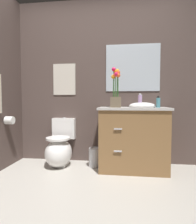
{
  "coord_description": "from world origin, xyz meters",
  "views": [
    {
      "loc": [
        0.38,
        -1.58,
        0.95
      ],
      "look_at": [
        0.03,
        1.08,
        0.8
      ],
      "focal_mm": 31.19,
      "sensor_mm": 36.0,
      "label": 1
    }
  ],
  "objects_px": {
    "flower_vase": "(116,92)",
    "wall_poster": "(64,79)",
    "toilet": "(60,149)",
    "toilet_paper_roll": "(10,120)",
    "vanity_cabinet": "(133,138)",
    "lotion_bottle": "(158,102)",
    "trash_bin": "(95,157)",
    "wall_mirror": "(133,68)",
    "soap_bottle": "(140,101)"
  },
  "relations": [
    {
      "from": "trash_bin",
      "to": "flower_vase",
      "type": "bearing_deg",
      "value": -22.19
    },
    {
      "from": "toilet",
      "to": "soap_bottle",
      "type": "height_order",
      "value": "soap_bottle"
    },
    {
      "from": "wall_mirror",
      "to": "toilet_paper_roll",
      "type": "bearing_deg",
      "value": -164.89
    },
    {
      "from": "lotion_bottle",
      "to": "toilet_paper_roll",
      "type": "height_order",
      "value": "lotion_bottle"
    },
    {
      "from": "wall_poster",
      "to": "toilet_paper_roll",
      "type": "relative_size",
      "value": 4.42
    },
    {
      "from": "flower_vase",
      "to": "toilet",
      "type": "bearing_deg",
      "value": 173.26
    },
    {
      "from": "toilet",
      "to": "toilet_paper_roll",
      "type": "xyz_separation_m",
      "value": [
        -0.66,
        -0.2,
        0.44
      ]
    },
    {
      "from": "wall_poster",
      "to": "wall_mirror",
      "type": "xyz_separation_m",
      "value": [
        1.06,
        0.0,
        0.16
      ]
    },
    {
      "from": "trash_bin",
      "to": "wall_poster",
      "type": "relative_size",
      "value": 0.56
    },
    {
      "from": "vanity_cabinet",
      "to": "wall_poster",
      "type": "bearing_deg",
      "value": 164.57
    },
    {
      "from": "soap_bottle",
      "to": "lotion_bottle",
      "type": "bearing_deg",
      "value": -16.53
    },
    {
      "from": "flower_vase",
      "to": "wall_poster",
      "type": "height_order",
      "value": "wall_poster"
    },
    {
      "from": "flower_vase",
      "to": "lotion_bottle",
      "type": "distance_m",
      "value": 0.57
    },
    {
      "from": "trash_bin",
      "to": "lotion_bottle",
      "type": "bearing_deg",
      "value": -9.43
    },
    {
      "from": "wall_mirror",
      "to": "toilet_paper_roll",
      "type": "height_order",
      "value": "wall_mirror"
    },
    {
      "from": "vanity_cabinet",
      "to": "trash_bin",
      "type": "xyz_separation_m",
      "value": [
        -0.54,
        0.05,
        -0.31
      ]
    },
    {
      "from": "lotion_bottle",
      "to": "wall_poster",
      "type": "bearing_deg",
      "value": 164.42
    },
    {
      "from": "toilet",
      "to": "wall_poster",
      "type": "xyz_separation_m",
      "value": [
        0.0,
        0.27,
        1.05
      ]
    },
    {
      "from": "vanity_cabinet",
      "to": "soap_bottle",
      "type": "xyz_separation_m",
      "value": [
        0.08,
        -0.02,
        0.51
      ]
    },
    {
      "from": "vanity_cabinet",
      "to": "wall_poster",
      "type": "relative_size",
      "value": 2.14
    },
    {
      "from": "toilet",
      "to": "trash_bin",
      "type": "distance_m",
      "value": 0.54
    },
    {
      "from": "wall_mirror",
      "to": "wall_poster",
      "type": "bearing_deg",
      "value": 180.0
    },
    {
      "from": "toilet",
      "to": "wall_poster",
      "type": "height_order",
      "value": "wall_poster"
    },
    {
      "from": "soap_bottle",
      "to": "toilet",
      "type": "bearing_deg",
      "value": 177.58
    },
    {
      "from": "flower_vase",
      "to": "wall_poster",
      "type": "xyz_separation_m",
      "value": [
        -0.83,
        0.37,
        0.22
      ]
    },
    {
      "from": "toilet_paper_roll",
      "to": "flower_vase",
      "type": "bearing_deg",
      "value": 3.82
    },
    {
      "from": "vanity_cabinet",
      "to": "wall_mirror",
      "type": "relative_size",
      "value": 1.3
    },
    {
      "from": "soap_bottle",
      "to": "wall_mirror",
      "type": "bearing_deg",
      "value": 105.28
    },
    {
      "from": "soap_bottle",
      "to": "flower_vase",
      "type": "bearing_deg",
      "value": -171.37
    },
    {
      "from": "lotion_bottle",
      "to": "soap_bottle",
      "type": "bearing_deg",
      "value": 163.47
    },
    {
      "from": "soap_bottle",
      "to": "wall_poster",
      "type": "distance_m",
      "value": 1.24
    },
    {
      "from": "lotion_bottle",
      "to": "wall_mirror",
      "type": "distance_m",
      "value": 0.72
    },
    {
      "from": "flower_vase",
      "to": "toilet_paper_roll",
      "type": "height_order",
      "value": "flower_vase"
    },
    {
      "from": "toilet",
      "to": "toilet_paper_roll",
      "type": "height_order",
      "value": "toilet_paper_roll"
    },
    {
      "from": "wall_poster",
      "to": "trash_bin",
      "type": "bearing_deg",
      "value": -24.81
    },
    {
      "from": "soap_bottle",
      "to": "wall_mirror",
      "type": "height_order",
      "value": "wall_mirror"
    },
    {
      "from": "vanity_cabinet",
      "to": "trash_bin",
      "type": "height_order",
      "value": "vanity_cabinet"
    },
    {
      "from": "trash_bin",
      "to": "wall_poster",
      "type": "bearing_deg",
      "value": 155.19
    },
    {
      "from": "toilet",
      "to": "trash_bin",
      "type": "relative_size",
      "value": 2.54
    },
    {
      "from": "vanity_cabinet",
      "to": "flower_vase",
      "type": "bearing_deg",
      "value": -163.45
    },
    {
      "from": "flower_vase",
      "to": "toilet_paper_roll",
      "type": "xyz_separation_m",
      "value": [
        -1.48,
        -0.1,
        -0.39
      ]
    },
    {
      "from": "soap_bottle",
      "to": "toilet_paper_roll",
      "type": "relative_size",
      "value": 1.74
    },
    {
      "from": "vanity_cabinet",
      "to": "wall_mirror",
      "type": "distance_m",
      "value": 1.05
    },
    {
      "from": "toilet",
      "to": "lotion_bottle",
      "type": "height_order",
      "value": "lotion_bottle"
    },
    {
      "from": "vanity_cabinet",
      "to": "toilet_paper_roll",
      "type": "height_order",
      "value": "vanity_cabinet"
    },
    {
      "from": "toilet",
      "to": "wall_mirror",
      "type": "distance_m",
      "value": 1.63
    },
    {
      "from": "toilet",
      "to": "vanity_cabinet",
      "type": "height_order",
      "value": "vanity_cabinet"
    },
    {
      "from": "lotion_bottle",
      "to": "trash_bin",
      "type": "bearing_deg",
      "value": 170.57
    },
    {
      "from": "trash_bin",
      "to": "toilet_paper_roll",
      "type": "height_order",
      "value": "toilet_paper_roll"
    },
    {
      "from": "toilet",
      "to": "wall_mirror",
      "type": "relative_size",
      "value": 0.86
    }
  ]
}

